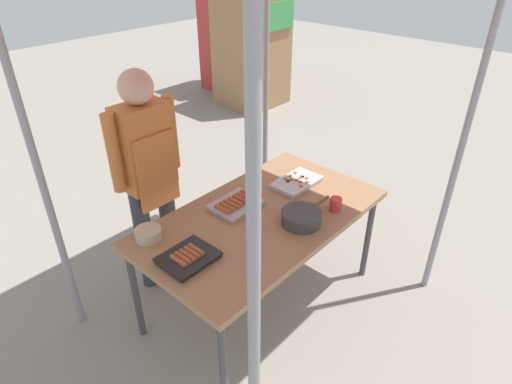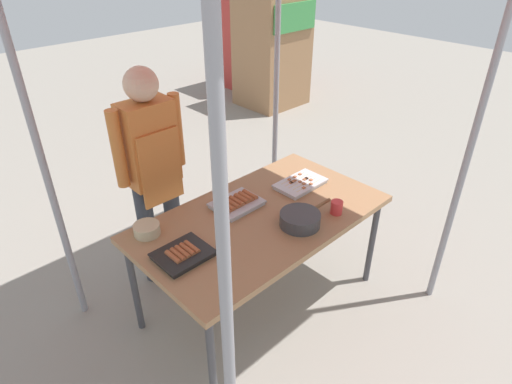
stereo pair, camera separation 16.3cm
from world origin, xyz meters
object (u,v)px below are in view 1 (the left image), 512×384
Objects in this scene: tray_meat_skewers at (297,182)px; condiment_bowl at (148,234)px; cooking_wok at (302,217)px; vendor_woman at (148,167)px; neighbor_stall_right at (252,49)px; stall_table at (262,222)px; tray_grilled_sausages at (236,204)px; drink_cup_near_edge at (336,204)px; tray_pork_links at (188,257)px; neighbor_stall_left at (231,30)px.

tray_meat_skewers is 1.10m from condiment_bowl.
tray_meat_skewers is 0.47m from cooking_wok.
vendor_woman is 3.92m from neighbor_stall_right.
stall_table is 4.51× the size of tray_meat_skewers.
vendor_woman is 0.99× the size of neighbor_stall_right.
vendor_woman reaches higher than tray_grilled_sausages.
condiment_bowl is 1.78× the size of drink_cup_near_edge.
condiment_bowl is (-0.03, 0.32, 0.01)m from tray_pork_links.
drink_cup_near_edge is at bearing 121.87° from vendor_woman.
vendor_woman is (-0.75, 0.67, 0.18)m from tray_meat_skewers.
cooking_wok is 4.24m from neighbor_stall_right.
drink_cup_near_edge is at bearing -129.98° from neighbor_stall_right.
condiment_bowl is at bearing 166.00° from tray_grilled_sausages.
cooking_wok reaches higher than condiment_bowl.
drink_cup_near_edge is (0.40, -0.49, 0.02)m from tray_grilled_sausages.
neighbor_stall_left is (3.43, 3.45, 0.14)m from tray_grilled_sausages.
stall_table is at bearing -132.94° from neighbor_stall_left.
tray_grilled_sausages is at bearing 129.09° from drink_cup_near_edge.
vendor_woman is (-0.26, 0.56, 0.17)m from tray_grilled_sausages.
stall_table is 18.33× the size of drink_cup_near_edge.
tray_grilled_sausages is at bearing 108.63° from cooking_wok.
neighbor_stall_left is at bearing 64.57° from neighbor_stall_right.
neighbor_stall_left is at bearing 47.06° from stall_table.
stall_table is 0.20m from tray_grilled_sausages.
condiment_bowl is 5.19m from neighbor_stall_left.
tray_grilled_sausages is 4.86m from neighbor_stall_left.
tray_meat_skewers is 0.22× the size of vendor_woman.
cooking_wok is (0.10, -0.23, 0.10)m from stall_table.
condiment_bowl is at bearing 94.99° from tray_pork_links.
neighbor_stall_right is (3.31, 2.10, -0.14)m from vendor_woman.
cooking_wok is at bearing -38.06° from condiment_bowl.
tray_grilled_sausages is 0.87× the size of tray_meat_skewers.
drink_cup_near_edge is 0.05× the size of vendor_woman.
neighbor_stall_right is at bearing 34.78° from condiment_bowl.
stall_table is 4.97m from neighbor_stall_left.
stall_table is 4.15m from neighbor_stall_right.
neighbor_stall_right is at bearing 46.67° from cooking_wok.
tray_grilled_sausages is 0.17× the size of neighbor_stall_left.
tray_grilled_sausages is 4.05m from neighbor_stall_right.
tray_meat_skewers is 3.78m from neighbor_stall_right.
stall_table is 0.84m from vendor_woman.
drink_cup_near_edge reaches higher than tray_pork_links.
neighbor_stall_right is (3.05, 2.67, 0.04)m from tray_grilled_sausages.
drink_cup_near_edge is 0.05× the size of neighbor_stall_right.
tray_grilled_sausages is 0.60m from condiment_bowl.
drink_cup_near_edge is 4.13m from neighbor_stall_right.
tray_grilled_sausages is at bearing -134.79° from neighbor_stall_left.
vendor_woman reaches higher than drink_cup_near_edge.
tray_pork_links is at bearing 161.47° from drink_cup_near_edge.
drink_cup_near_edge reaches higher than tray_meat_skewers.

